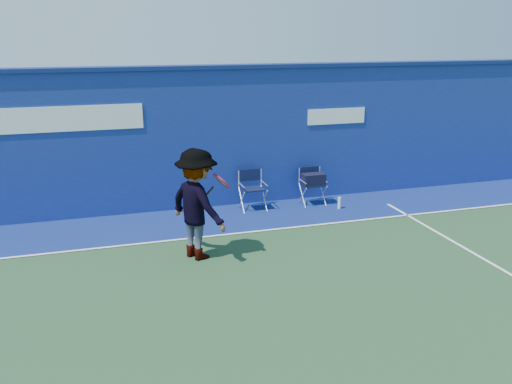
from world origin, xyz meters
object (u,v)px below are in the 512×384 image
object	(u,v)px
directors_chair_left	(253,197)
tennis_player	(197,204)
directors_chair_right	(313,190)
water_bottle	(339,203)

from	to	relation	value
directors_chair_left	tennis_player	world-z (taller)	tennis_player
directors_chair_right	water_bottle	size ratio (longest dim) A/B	3.10
directors_chair_left	directors_chair_right	world-z (taller)	directors_chair_left
water_bottle	tennis_player	distance (m)	3.95
directors_chair_right	tennis_player	world-z (taller)	tennis_player
water_bottle	directors_chair_right	bearing A→B (deg)	132.50
directors_chair_left	directors_chair_right	xyz separation A→B (m)	(1.39, -0.04, 0.08)
directors_chair_left	tennis_player	distance (m)	2.85
directors_chair_left	directors_chair_right	bearing A→B (deg)	-1.68
directors_chair_left	directors_chair_right	size ratio (longest dim) A/B	1.04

